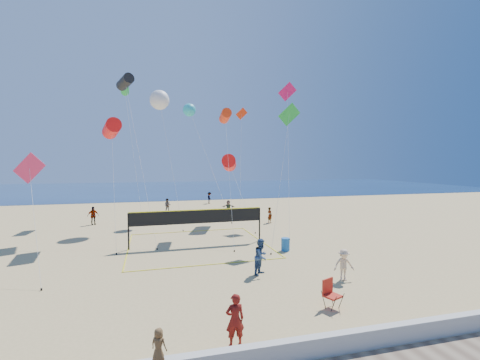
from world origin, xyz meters
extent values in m
plane|color=tan|center=(0.00, 0.00, 0.00)|extent=(120.00, 120.00, 0.00)
cube|color=#10274E|center=(0.00, 62.00, 0.01)|extent=(140.00, 50.00, 0.03)
cube|color=#B8B7B3|center=(0.00, -3.00, 0.30)|extent=(32.00, 0.30, 0.60)
imported|color=#62100D|center=(-0.41, -1.88, 0.81)|extent=(0.61, 0.41, 1.63)
imported|color=brown|center=(-2.68, -3.07, 1.03)|extent=(0.50, 0.44, 0.85)
imported|color=navy|center=(2.37, 3.97, 0.90)|extent=(1.11, 1.10, 1.81)
imported|color=#D7B48F|center=(5.93, 2.19, 0.75)|extent=(1.06, 0.74, 1.50)
imported|color=gray|center=(-8.34, 20.21, 0.83)|extent=(1.06, 0.75, 1.66)
imported|color=gray|center=(4.93, 23.15, 0.76)|extent=(1.48, 0.81, 1.52)
imported|color=gray|center=(7.55, 17.01, 0.74)|extent=(0.52, 0.63, 1.48)
imported|color=gray|center=(-1.53, 26.13, 0.78)|extent=(0.92, 0.83, 1.57)
imported|color=gray|center=(4.37, 32.78, 0.79)|extent=(0.72, 1.09, 1.59)
cube|color=#B22114|center=(3.82, -0.37, 0.49)|extent=(0.76, 0.73, 0.06)
cube|color=#B22114|center=(3.73, -0.15, 0.81)|extent=(0.57, 0.28, 0.60)
cylinder|color=black|center=(3.68, -0.67, 0.27)|extent=(0.14, 0.29, 0.77)
cylinder|color=black|center=(3.52, -0.27, 0.27)|extent=(0.14, 0.29, 0.77)
cylinder|color=black|center=(4.12, -0.48, 0.27)|extent=(0.14, 0.29, 0.77)
cylinder|color=black|center=(3.95, -0.08, 0.27)|extent=(0.14, 0.29, 0.77)
cylinder|color=#1A5BA9|center=(5.25, 7.71, 0.41)|extent=(0.71, 0.71, 0.82)
cylinder|color=black|center=(-4.49, 10.46, 1.19)|extent=(0.10, 0.10, 2.39)
cylinder|color=black|center=(4.46, 10.66, 1.19)|extent=(0.10, 0.10, 2.39)
cube|color=black|center=(-0.01, 10.56, 1.94)|extent=(8.95, 0.22, 0.90)
cube|color=#FFF51A|center=(-0.01, 10.56, 2.42)|extent=(8.95, 0.23, 0.06)
cube|color=#FFF51A|center=(0.09, 6.08, 0.01)|extent=(9.15, 0.25, 0.02)
cube|color=#FFF51A|center=(-0.11, 15.03, 0.01)|extent=(9.15, 0.25, 0.02)
cylinder|color=#FF1411|center=(-5.79, 13.82, 8.11)|extent=(1.68, 2.73, 1.39)
cylinder|color=silver|center=(-5.46, 11.64, 4.08)|extent=(0.68, 4.36, 8.07)
cylinder|color=black|center=(-5.13, 9.47, 0.05)|extent=(0.08, 0.08, 0.10)
cylinder|color=black|center=(-5.15, 17.84, 12.45)|extent=(1.67, 2.31, 1.17)
cylinder|color=silver|center=(-3.93, 13.94, 6.25)|extent=(2.46, 7.81, 12.41)
cylinder|color=black|center=(-2.71, 10.05, 0.05)|extent=(0.08, 0.08, 0.10)
cylinder|color=#F9360F|center=(2.95, 15.36, 9.56)|extent=(0.97, 2.04, 1.09)
cylinder|color=silver|center=(2.49, 11.83, 4.81)|extent=(0.95, 7.07, 9.52)
cylinder|color=black|center=(2.02, 8.30, 0.05)|extent=(0.08, 0.08, 0.10)
cube|color=#F12E5C|center=(-9.39, 8.63, 5.33)|extent=(1.73, 0.36, 1.73)
cylinder|color=silver|center=(-8.52, 6.52, 2.69)|extent=(1.75, 4.23, 5.29)
cylinder|color=black|center=(-7.66, 4.42, 0.05)|extent=(0.08, 0.08, 0.10)
cube|color=green|center=(6.60, 10.40, 9.10)|extent=(1.69, 0.27, 1.67)
cylinder|color=silver|center=(5.32, 8.75, 4.57)|extent=(2.57, 3.31, 9.05)
cylinder|color=black|center=(4.05, 7.10, 0.05)|extent=(0.08, 0.08, 0.10)
cube|color=#DA1559|center=(9.92, 18.63, 12.66)|extent=(1.87, 0.33, 1.86)
cylinder|color=silver|center=(8.28, 14.44, 6.36)|extent=(3.30, 8.39, 12.62)
cylinder|color=black|center=(6.64, 10.26, 0.05)|extent=(0.08, 0.08, 0.10)
sphere|color=white|center=(-2.34, 19.51, 11.41)|extent=(1.97, 1.97, 1.78)
cylinder|color=silver|center=(-1.48, 17.43, 5.73)|extent=(1.74, 4.18, 11.36)
cylinder|color=black|center=(-0.62, 15.35, 0.05)|extent=(0.08, 0.08, 0.10)
sphere|color=#29B5C1|center=(0.59, 21.65, 10.96)|extent=(1.39, 1.39, 1.29)
cylinder|color=silver|center=(2.31, 19.65, 5.50)|extent=(3.46, 4.03, 10.91)
cylinder|color=black|center=(4.03, 17.64, 0.05)|extent=(0.08, 0.08, 0.10)
cylinder|color=green|center=(-5.75, 24.04, 13.24)|extent=(0.94, 2.04, 1.10)
cylinder|color=silver|center=(-4.85, 21.49, 6.64)|extent=(1.81, 5.11, 13.19)
cylinder|color=black|center=(-3.95, 18.95, 0.05)|extent=(0.08, 0.08, 0.10)
cube|color=#F9360F|center=(7.22, 26.07, 11.51)|extent=(1.48, 0.22, 1.46)
cylinder|color=silver|center=(6.40, 23.37, 5.78)|extent=(1.66, 5.42, 11.46)
cylinder|color=black|center=(5.58, 20.67, 0.05)|extent=(0.08, 0.08, 0.10)
cylinder|color=#FF1411|center=(3.86, 17.94, 5.62)|extent=(1.98, 3.21, 1.64)
cylinder|color=silver|center=(4.38, 15.48, 2.84)|extent=(1.04, 4.93, 5.58)
cylinder|color=black|center=(4.89, 13.02, 0.05)|extent=(0.08, 0.08, 0.10)
camera|label=1|loc=(-2.67, -11.16, 5.60)|focal=24.00mm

